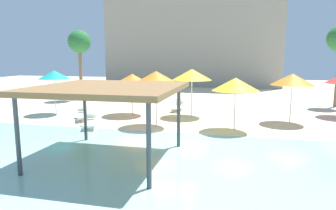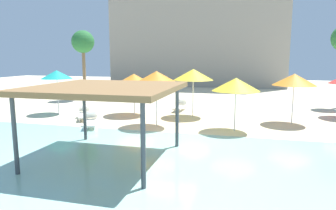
{
  "view_description": "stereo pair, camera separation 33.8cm",
  "coord_description": "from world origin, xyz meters",
  "px_view_note": "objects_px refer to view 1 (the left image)",
  "views": [
    {
      "loc": [
        2.97,
        -12.43,
        3.64
      ],
      "look_at": [
        -0.43,
        2.0,
        1.3
      ],
      "focal_mm": 32.41,
      "sensor_mm": 36.0,
      "label": 1
    },
    {
      "loc": [
        3.3,
        -12.35,
        3.64
      ],
      "look_at": [
        -0.43,
        2.0,
        1.3
      ],
      "focal_mm": 32.41,
      "sensor_mm": 36.0,
      "label": 2
    }
  ],
  "objects_px": {
    "beach_umbrella_yellow_4": "(236,84)",
    "lounge_chair_2": "(178,106)",
    "lounge_chair_3": "(82,114)",
    "beach_umbrella_orange_7": "(292,79)",
    "palm_tree_1": "(79,43)",
    "beach_umbrella_orange_2": "(132,79)",
    "beach_umbrella_yellow_5": "(192,75)",
    "shade_pavilion": "(108,90)",
    "lounge_chair_0": "(90,121)",
    "beach_umbrella_teal_1": "(54,75)",
    "beach_umbrella_orange_6": "(156,77)"
  },
  "relations": [
    {
      "from": "beach_umbrella_yellow_4",
      "to": "lounge_chair_2",
      "type": "distance_m",
      "value": 6.65
    },
    {
      "from": "beach_umbrella_yellow_4",
      "to": "lounge_chair_3",
      "type": "xyz_separation_m",
      "value": [
        -8.78,
        0.71,
        -1.99
      ]
    },
    {
      "from": "beach_umbrella_orange_7",
      "to": "palm_tree_1",
      "type": "distance_m",
      "value": 17.26
    },
    {
      "from": "beach_umbrella_yellow_4",
      "to": "beach_umbrella_orange_7",
      "type": "height_order",
      "value": "beach_umbrella_orange_7"
    },
    {
      "from": "beach_umbrella_orange_2",
      "to": "beach_umbrella_yellow_5",
      "type": "bearing_deg",
      "value": 5.79
    },
    {
      "from": "beach_umbrella_orange_7",
      "to": "beach_umbrella_yellow_5",
      "type": "bearing_deg",
      "value": 173.41
    },
    {
      "from": "beach_umbrella_orange_2",
      "to": "beach_umbrella_yellow_4",
      "type": "bearing_deg",
      "value": -23.68
    },
    {
      "from": "shade_pavilion",
      "to": "beach_umbrella_yellow_5",
      "type": "height_order",
      "value": "beach_umbrella_yellow_5"
    },
    {
      "from": "beach_umbrella_orange_7",
      "to": "lounge_chair_0",
      "type": "height_order",
      "value": "beach_umbrella_orange_7"
    },
    {
      "from": "lounge_chair_2",
      "to": "palm_tree_1",
      "type": "bearing_deg",
      "value": -108.55
    },
    {
      "from": "beach_umbrella_yellow_4",
      "to": "lounge_chair_0",
      "type": "xyz_separation_m",
      "value": [
        -7.35,
        -1.08,
        -1.99
      ]
    },
    {
      "from": "beach_umbrella_teal_1",
      "to": "beach_umbrella_yellow_5",
      "type": "height_order",
      "value": "beach_umbrella_yellow_5"
    },
    {
      "from": "beach_umbrella_yellow_5",
      "to": "beach_umbrella_orange_6",
      "type": "distance_m",
      "value": 3.45
    },
    {
      "from": "shade_pavilion",
      "to": "lounge_chair_3",
      "type": "distance_m",
      "value": 8.02
    },
    {
      "from": "lounge_chair_3",
      "to": "beach_umbrella_orange_7",
      "type": "bearing_deg",
      "value": 70.64
    },
    {
      "from": "shade_pavilion",
      "to": "beach_umbrella_orange_2",
      "type": "height_order",
      "value": "shade_pavilion"
    },
    {
      "from": "beach_umbrella_teal_1",
      "to": "lounge_chair_2",
      "type": "xyz_separation_m",
      "value": [
        7.47,
        3.04,
        -2.21
      ]
    },
    {
      "from": "shade_pavilion",
      "to": "palm_tree_1",
      "type": "relative_size",
      "value": 0.82
    },
    {
      "from": "beach_umbrella_orange_7",
      "to": "lounge_chair_3",
      "type": "height_order",
      "value": "beach_umbrella_orange_7"
    },
    {
      "from": "lounge_chair_2",
      "to": "beach_umbrella_orange_2",
      "type": "bearing_deg",
      "value": -47.06
    },
    {
      "from": "beach_umbrella_orange_2",
      "to": "beach_umbrella_orange_6",
      "type": "xyz_separation_m",
      "value": [
        2.33,
        -2.78,
        0.33
      ]
    },
    {
      "from": "beach_umbrella_teal_1",
      "to": "lounge_chair_0",
      "type": "relative_size",
      "value": 1.42
    },
    {
      "from": "beach_umbrella_yellow_5",
      "to": "lounge_chair_3",
      "type": "height_order",
      "value": "beach_umbrella_yellow_5"
    },
    {
      "from": "beach_umbrella_orange_6",
      "to": "lounge_chair_0",
      "type": "distance_m",
      "value": 4.15
    },
    {
      "from": "beach_umbrella_yellow_4",
      "to": "shade_pavilion",
      "type": "bearing_deg",
      "value": -127.48
    },
    {
      "from": "beach_umbrella_teal_1",
      "to": "lounge_chair_2",
      "type": "distance_m",
      "value": 8.36
    },
    {
      "from": "beach_umbrella_orange_2",
      "to": "palm_tree_1",
      "type": "distance_m",
      "value": 9.05
    },
    {
      "from": "lounge_chair_2",
      "to": "lounge_chair_3",
      "type": "bearing_deg",
      "value": -47.18
    },
    {
      "from": "shade_pavilion",
      "to": "beach_umbrella_orange_6",
      "type": "bearing_deg",
      "value": 88.19
    },
    {
      "from": "shade_pavilion",
      "to": "beach_umbrella_orange_6",
      "type": "relative_size",
      "value": 1.65
    },
    {
      "from": "shade_pavilion",
      "to": "lounge_chair_0",
      "type": "bearing_deg",
      "value": 125.08
    },
    {
      "from": "beach_umbrella_yellow_5",
      "to": "beach_umbrella_orange_7",
      "type": "bearing_deg",
      "value": -6.59
    },
    {
      "from": "beach_umbrella_teal_1",
      "to": "beach_umbrella_orange_7",
      "type": "height_order",
      "value": "beach_umbrella_teal_1"
    },
    {
      "from": "beach_umbrella_orange_6",
      "to": "lounge_chair_0",
      "type": "bearing_deg",
      "value": -161.5
    },
    {
      "from": "lounge_chair_2",
      "to": "palm_tree_1",
      "type": "xyz_separation_m",
      "value": [
        -9.17,
        3.35,
        4.48
      ]
    },
    {
      "from": "lounge_chair_3",
      "to": "beach_umbrella_orange_2",
      "type": "bearing_deg",
      "value": 103.06
    },
    {
      "from": "beach_umbrella_orange_6",
      "to": "lounge_chair_3",
      "type": "relative_size",
      "value": 1.5
    },
    {
      "from": "beach_umbrella_yellow_5",
      "to": "lounge_chair_0",
      "type": "height_order",
      "value": "beach_umbrella_yellow_5"
    },
    {
      "from": "beach_umbrella_orange_2",
      "to": "beach_umbrella_yellow_5",
      "type": "distance_m",
      "value": 3.76
    },
    {
      "from": "beach_umbrella_orange_6",
      "to": "shade_pavilion",
      "type": "bearing_deg",
      "value": -91.81
    },
    {
      "from": "beach_umbrella_yellow_5",
      "to": "palm_tree_1",
      "type": "relative_size",
      "value": 0.5
    },
    {
      "from": "shade_pavilion",
      "to": "lounge_chair_2",
      "type": "relative_size",
      "value": 2.54
    },
    {
      "from": "shade_pavilion",
      "to": "lounge_chair_2",
      "type": "xyz_separation_m",
      "value": [
        0.35,
        10.53,
        -2.19
      ]
    },
    {
      "from": "beach_umbrella_orange_2",
      "to": "beach_umbrella_teal_1",
      "type": "bearing_deg",
      "value": -170.52
    },
    {
      "from": "lounge_chair_0",
      "to": "palm_tree_1",
      "type": "xyz_separation_m",
      "value": [
        -5.7,
        9.45,
        4.48
      ]
    },
    {
      "from": "beach_umbrella_orange_7",
      "to": "lounge_chair_0",
      "type": "bearing_deg",
      "value": -160.8
    },
    {
      "from": "beach_umbrella_yellow_4",
      "to": "beach_umbrella_orange_7",
      "type": "bearing_deg",
      "value": 40.0
    },
    {
      "from": "beach_umbrella_orange_2",
      "to": "beach_umbrella_yellow_4",
      "type": "height_order",
      "value": "beach_umbrella_yellow_4"
    },
    {
      "from": "beach_umbrella_teal_1",
      "to": "beach_umbrella_yellow_5",
      "type": "xyz_separation_m",
      "value": [
        8.69,
        1.21,
        0.06
      ]
    },
    {
      "from": "lounge_chair_0",
      "to": "beach_umbrella_yellow_5",
      "type": "bearing_deg",
      "value": 108.8
    }
  ]
}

